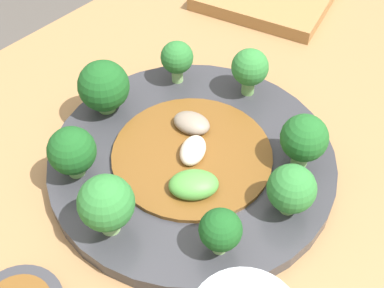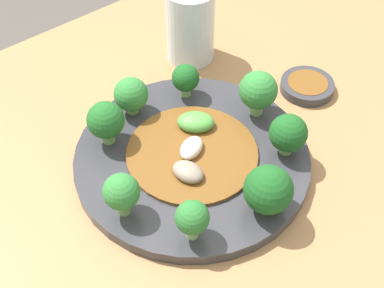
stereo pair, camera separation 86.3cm
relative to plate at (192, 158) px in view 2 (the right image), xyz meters
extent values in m
cube|color=olive|center=(-0.02, -0.03, -0.40)|extent=(1.16, 0.73, 0.78)
cylinder|color=#333338|center=(0.00, 0.00, 0.00)|extent=(0.32, 0.32, 0.02)
cylinder|color=#70A356|center=(0.07, -0.09, 0.02)|extent=(0.02, 0.02, 0.02)
sphere|color=#1E5B23|center=(0.07, -0.09, 0.05)|extent=(0.05, 0.05, 0.05)
cylinder|color=#89B76B|center=(-0.12, 0.00, 0.02)|extent=(0.02, 0.02, 0.02)
sphere|color=#2D7533|center=(-0.12, 0.00, 0.05)|extent=(0.05, 0.05, 0.05)
cylinder|color=#70A356|center=(0.01, -0.12, 0.02)|extent=(0.02, 0.02, 0.01)
sphere|color=#2D7533|center=(0.01, -0.12, 0.04)|extent=(0.05, 0.05, 0.05)
cylinder|color=#89B76B|center=(-0.07, -0.10, 0.02)|extent=(0.01, 0.01, 0.02)
sphere|color=#19511E|center=(-0.07, -0.10, 0.04)|extent=(0.04, 0.04, 0.04)
cylinder|color=#70A356|center=(-0.01, 0.13, 0.01)|extent=(0.02, 0.02, 0.01)
sphere|color=#19511E|center=(-0.01, 0.13, 0.05)|extent=(0.06, 0.06, 0.06)
cylinder|color=#70A356|center=(0.12, 0.02, 0.02)|extent=(0.02, 0.02, 0.02)
sphere|color=#2D7533|center=(0.12, 0.02, 0.05)|extent=(0.04, 0.04, 0.04)
cylinder|color=#89B76B|center=(0.08, 0.10, 0.02)|extent=(0.01, 0.01, 0.02)
sphere|color=#286B2D|center=(0.08, 0.10, 0.05)|extent=(0.04, 0.04, 0.04)
cylinder|color=#70A356|center=(-0.10, 0.08, 0.02)|extent=(0.02, 0.02, 0.01)
sphere|color=#19511E|center=(-0.10, 0.08, 0.04)|extent=(0.05, 0.05, 0.05)
cylinder|color=brown|center=(0.00, 0.00, 0.01)|extent=(0.18, 0.18, 0.01)
ellipsoid|color=#4C933D|center=(-0.04, -0.03, 0.02)|extent=(0.06, 0.06, 0.02)
ellipsoid|color=gray|center=(0.03, 0.03, 0.02)|extent=(0.04, 0.05, 0.02)
ellipsoid|color=beige|center=(0.00, 0.00, 0.02)|extent=(0.05, 0.04, 0.02)
cylinder|color=silver|center=(-0.15, -0.18, 0.05)|extent=(0.08, 0.08, 0.12)
cylinder|color=#333338|center=(-0.23, 0.00, 0.00)|extent=(0.08, 0.08, 0.01)
cylinder|color=brown|center=(-0.23, 0.00, 0.00)|extent=(0.06, 0.06, 0.00)
camera|label=1|loc=(-0.28, -0.26, 0.45)|focal=50.00mm
camera|label=2|loc=(0.30, 0.37, 0.54)|focal=50.00mm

